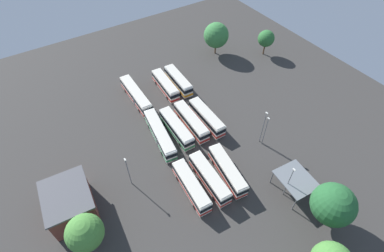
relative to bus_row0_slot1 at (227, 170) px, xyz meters
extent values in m
plane|color=#383533|center=(15.29, 0.86, -1.85)|extent=(108.90, 108.90, 0.00)
cube|color=silver|center=(-0.01, 0.00, -0.02)|extent=(11.92, 4.15, 3.06)
cube|color=beige|center=(-0.01, 0.00, 1.58)|extent=(11.43, 3.88, 0.14)
cube|color=black|center=(-0.01, 0.00, 0.47)|extent=(11.98, 4.19, 0.98)
cube|color=red|center=(-0.01, 0.00, -0.88)|extent=(11.98, 4.19, 0.61)
cube|color=black|center=(5.79, -0.82, 0.57)|extent=(0.35, 2.07, 1.13)
cylinder|color=black|center=(3.74, 0.65, -1.35)|extent=(1.03, 0.44, 1.00)
cylinder|color=black|center=(3.42, -1.66, -1.35)|extent=(1.03, 0.44, 1.00)
cylinder|color=black|center=(-3.43, 1.66, -1.35)|extent=(1.03, 0.44, 1.00)
cylinder|color=black|center=(-3.75, -0.65, -1.35)|extent=(1.03, 0.44, 1.00)
cube|color=silver|center=(0.45, 4.04, -0.02)|extent=(11.86, 3.12, 3.06)
cube|color=beige|center=(0.45, 4.04, 1.58)|extent=(11.38, 2.90, 0.14)
cube|color=black|center=(0.45, 4.04, 0.47)|extent=(11.92, 3.17, 0.98)
cube|color=red|center=(0.45, 4.04, -0.88)|extent=(11.92, 3.17, 0.61)
cube|color=black|center=(6.32, 3.75, 0.57)|extent=(0.16, 2.09, 1.13)
cylinder|color=black|center=(4.14, 5.03, -1.35)|extent=(1.01, 0.35, 1.00)
cylinder|color=black|center=(4.02, 2.69, -1.35)|extent=(1.01, 0.35, 1.00)
cylinder|color=black|center=(-3.13, 5.39, -1.35)|extent=(1.01, 0.35, 1.00)
cylinder|color=black|center=(-3.25, 3.06, -1.35)|extent=(1.01, 0.35, 1.00)
cube|color=silver|center=(0.79, 8.05, -0.02)|extent=(11.49, 3.36, 3.06)
cube|color=beige|center=(0.79, 8.05, 1.58)|extent=(11.02, 3.12, 0.14)
cube|color=black|center=(0.79, 8.05, 0.47)|extent=(11.55, 3.40, 0.98)
cube|color=red|center=(0.79, 8.05, -0.88)|extent=(11.55, 3.40, 0.61)
cube|color=black|center=(6.46, 7.64, 0.57)|extent=(0.21, 2.08, 1.13)
cylinder|color=black|center=(4.38, 8.96, -1.35)|extent=(1.02, 0.37, 1.00)
cylinder|color=black|center=(4.21, 6.63, -1.35)|extent=(1.02, 0.37, 1.00)
cylinder|color=black|center=(-2.63, 9.47, -1.35)|extent=(1.02, 0.37, 1.00)
cylinder|color=black|center=(-2.80, 7.14, -1.35)|extent=(1.02, 0.37, 1.00)
cube|color=silver|center=(14.43, -4.95, -0.02)|extent=(11.83, 2.77, 3.06)
cube|color=beige|center=(14.43, -4.95, 1.58)|extent=(11.36, 2.55, 0.14)
cube|color=black|center=(14.43, -4.95, 0.47)|extent=(11.89, 2.81, 0.98)
cube|color=red|center=(14.43, -4.95, -0.88)|extent=(11.89, 2.81, 0.61)
cube|color=black|center=(20.34, -5.07, 0.57)|extent=(0.10, 2.09, 1.13)
cylinder|color=black|center=(18.11, -3.85, -1.35)|extent=(1.01, 0.32, 1.00)
cylinder|color=black|center=(18.07, -6.19, -1.35)|extent=(1.01, 0.32, 1.00)
cylinder|color=black|center=(10.80, -3.72, -1.35)|extent=(1.01, 0.32, 1.00)
cylinder|color=black|center=(10.76, -6.05, -1.35)|extent=(1.01, 0.32, 1.00)
cube|color=silver|center=(15.32, -1.20, -0.02)|extent=(12.12, 3.00, 3.06)
cube|color=beige|center=(15.32, -1.20, 1.58)|extent=(11.63, 2.78, 0.14)
cube|color=black|center=(15.32, -1.20, 0.47)|extent=(12.18, 3.04, 0.98)
cube|color=red|center=(15.32, -1.20, -0.88)|extent=(12.18, 3.04, 0.61)
cube|color=black|center=(21.34, -1.43, 0.57)|extent=(0.14, 2.09, 1.13)
cylinder|color=black|center=(19.09, -0.17, -1.35)|extent=(1.01, 0.34, 1.00)
cylinder|color=black|center=(19.00, -2.51, -1.35)|extent=(1.01, 0.34, 1.00)
cylinder|color=black|center=(11.64, 0.12, -1.35)|extent=(1.01, 0.34, 1.00)
cylinder|color=black|center=(11.55, -2.22, -1.35)|extent=(1.01, 0.34, 1.00)
cube|color=silver|center=(15.33, 2.73, -0.02)|extent=(11.91, 2.87, 3.06)
cube|color=beige|center=(15.33, 2.73, 1.58)|extent=(11.43, 2.65, 0.14)
cube|color=black|center=(15.33, 2.73, 0.47)|extent=(11.97, 2.91, 0.98)
cube|color=#2D8C4C|center=(15.33, 2.73, -0.88)|extent=(11.97, 2.91, 0.61)
cube|color=black|center=(21.26, 2.57, 0.57)|extent=(0.12, 2.09, 1.13)
cylinder|color=black|center=(19.03, 3.80, -1.35)|extent=(1.01, 0.33, 1.00)
cylinder|color=black|center=(18.97, 1.46, -1.35)|extent=(1.01, 0.33, 1.00)
cylinder|color=black|center=(11.69, 4.00, -1.35)|extent=(1.01, 0.33, 1.00)
cylinder|color=black|center=(11.63, 1.66, -1.35)|extent=(1.01, 0.33, 1.00)
cube|color=silver|center=(15.71, 6.78, -0.02)|extent=(14.26, 4.44, 3.06)
cube|color=beige|center=(15.71, 6.78, 1.58)|extent=(13.68, 4.16, 0.14)
cube|color=black|center=(15.71, 6.78, 0.47)|extent=(14.34, 4.49, 0.98)
cube|color=#2D8C4C|center=(15.71, 6.78, -0.88)|extent=(14.34, 4.49, 0.61)
cube|color=black|center=(22.68, 5.82, 0.57)|extent=(0.34, 2.07, 1.13)
cube|color=#47474C|center=(14.17, 6.99, -0.02)|extent=(1.25, 2.69, 2.93)
cylinder|color=black|center=(20.18, 7.34, -1.35)|extent=(1.03, 0.43, 1.00)
cylinder|color=black|center=(19.86, 5.03, -1.35)|extent=(1.03, 0.43, 1.00)
cylinder|color=black|center=(11.55, 8.54, -1.35)|extent=(1.03, 0.43, 1.00)
cylinder|color=black|center=(11.23, 6.22, -1.35)|extent=(1.03, 0.43, 1.00)
cube|color=silver|center=(29.82, -6.40, -0.02)|extent=(11.49, 3.08, 3.06)
cube|color=beige|center=(29.82, -6.40, 1.58)|extent=(11.02, 2.85, 0.14)
cube|color=black|center=(29.82, -6.40, 0.47)|extent=(11.55, 3.12, 0.98)
cube|color=orange|center=(29.82, -6.40, -0.88)|extent=(11.55, 3.12, 0.61)
cube|color=black|center=(35.51, -6.67, 0.57)|extent=(0.16, 2.09, 1.13)
cylinder|color=black|center=(33.40, -5.40, -1.35)|extent=(1.01, 0.35, 1.00)
cylinder|color=black|center=(33.29, -7.74, -1.35)|extent=(1.01, 0.35, 1.00)
cylinder|color=black|center=(26.35, -5.07, -1.35)|extent=(1.01, 0.35, 1.00)
cylinder|color=black|center=(26.24, -7.41, -1.35)|extent=(1.01, 0.35, 1.00)
cube|color=silver|center=(30.01, -2.59, -0.02)|extent=(11.43, 3.18, 3.06)
cube|color=beige|center=(30.01, -2.59, 1.58)|extent=(10.96, 2.95, 0.14)
cube|color=black|center=(30.01, -2.59, 0.47)|extent=(11.48, 3.22, 0.98)
cube|color=red|center=(30.01, -2.59, -0.88)|extent=(11.48, 3.22, 0.61)
cube|color=black|center=(35.66, -2.91, 0.57)|extent=(0.18, 2.08, 1.13)
cylinder|color=black|center=(33.57, -1.62, -1.35)|extent=(1.02, 0.36, 1.00)
cylinder|color=black|center=(33.44, -3.95, -1.35)|extent=(1.02, 0.36, 1.00)
cylinder|color=black|center=(26.58, -1.22, -1.35)|extent=(1.02, 0.36, 1.00)
cylinder|color=black|center=(26.44, -3.56, -1.35)|extent=(1.02, 0.36, 1.00)
cube|color=silver|center=(30.60, 5.62, -0.02)|extent=(14.09, 2.79, 3.06)
cube|color=beige|center=(30.60, 5.62, 1.58)|extent=(13.52, 2.58, 0.14)
cube|color=black|center=(30.60, 5.62, 0.47)|extent=(14.16, 2.83, 0.98)
cube|color=red|center=(30.60, 5.62, -0.88)|extent=(14.16, 2.83, 0.61)
cube|color=black|center=(37.63, 5.50, 0.57)|extent=(0.10, 2.09, 1.13)
cube|color=#47474C|center=(29.05, 5.65, -0.02)|extent=(0.95, 2.61, 2.93)
cylinder|color=black|center=(34.97, 6.71, -1.35)|extent=(1.01, 0.32, 1.00)
cylinder|color=black|center=(34.93, 4.38, -1.35)|extent=(1.01, 0.32, 1.00)
cylinder|color=black|center=(26.26, 6.87, -1.35)|extent=(1.01, 0.32, 1.00)
cylinder|color=black|center=(26.22, 4.53, -1.35)|extent=(1.01, 0.32, 1.00)
cube|color=brown|center=(9.13, 28.47, 0.94)|extent=(9.76, 8.31, 5.59)
cube|color=#4C4C51|center=(9.13, 28.47, 3.92)|extent=(10.34, 8.81, 0.36)
cube|color=black|center=(4.56, 28.86, -0.75)|extent=(0.21, 1.80, 2.20)
cube|color=slate|center=(-9.50, -8.71, 1.95)|extent=(7.60, 6.51, 0.20)
cylinder|color=#59595B|center=(-6.03, -6.34, 0.00)|extent=(0.20, 0.20, 3.70)
cylinder|color=#59595B|center=(-6.49, -11.64, 0.00)|extent=(0.20, 0.20, 3.70)
cylinder|color=#59595B|center=(-12.52, -5.78, 0.00)|extent=(0.20, 0.20, 3.70)
cylinder|color=#59595B|center=(-12.98, -11.07, 0.00)|extent=(0.20, 0.20, 3.70)
cylinder|color=slate|center=(8.78, 17.10, 2.03)|extent=(0.16, 0.16, 7.76)
cube|color=silver|center=(8.78, 17.10, 6.09)|extent=(0.56, 0.28, 0.20)
cylinder|color=slate|center=(3.25, -11.74, 2.53)|extent=(0.16, 0.16, 8.77)
cube|color=silver|center=(3.25, -11.74, 7.10)|extent=(0.56, 0.28, 0.20)
cylinder|color=slate|center=(-9.34, -6.64, 2.24)|extent=(0.16, 0.16, 8.17)
cube|color=silver|center=(-9.34, -6.64, 6.50)|extent=(0.56, 0.28, 0.20)
cylinder|color=slate|center=(2.45, -11.75, 2.10)|extent=(0.16, 0.16, 7.90)
cube|color=silver|center=(2.45, -11.75, 6.23)|extent=(0.56, 0.28, 0.20)
cylinder|color=brown|center=(29.03, -36.19, -0.25)|extent=(0.44, 0.44, 3.19)
sphere|color=#2D6B33|center=(29.03, -36.19, 3.41)|extent=(4.86, 4.86, 4.86)
cylinder|color=brown|center=(0.73, 27.79, -0.18)|extent=(0.44, 0.44, 3.34)
sphere|color=#478438|center=(0.73, 27.79, 4.05)|extent=(6.03, 6.03, 6.03)
cylinder|color=brown|center=(37.36, -24.03, -0.38)|extent=(0.44, 0.44, 2.94)
sphere|color=#387A3D|center=(37.36, -24.03, 4.21)|extent=(7.34, 7.34, 7.34)
cylinder|color=brown|center=(-17.05, -8.56, -0.35)|extent=(0.44, 0.44, 3.00)
sphere|color=#235B2D|center=(-17.05, -8.56, 4.30)|extent=(7.41, 7.41, 7.41)
camera|label=1|loc=(-23.84, 23.70, 48.54)|focal=27.18mm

